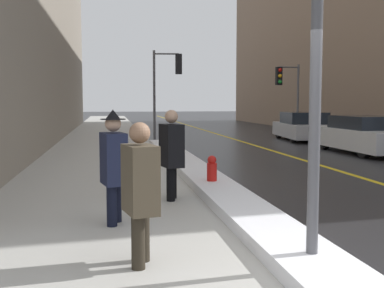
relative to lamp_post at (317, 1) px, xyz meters
name	(u,v)px	position (x,y,z in m)	size (l,w,h in m)	color
sidewalk_slab	(104,147)	(-2.29, 14.45, -2.78)	(4.00, 80.00, 0.01)	#B2AFA8
road_centre_stripe	(252,144)	(3.71, 14.45, -2.78)	(0.16, 80.00, 0.00)	gold
snow_bank_curb	(197,172)	(-0.04, 6.52, -2.69)	(0.83, 17.34, 0.19)	white
lamp_post	(317,1)	(0.00, 0.00, 0.00)	(0.28, 0.28, 4.62)	#515156
traffic_light_near	(169,76)	(0.59, 16.96, 0.14)	(1.31, 0.33, 4.05)	#515156
traffic_light_far	(286,84)	(6.69, 18.43, -0.16)	(1.31, 0.43, 3.64)	#515156
pedestrian_trailing	(140,187)	(-1.77, 0.45, -1.92)	(0.40, 0.56, 1.56)	#2A241B
pedestrian_in_fedora	(114,162)	(-2.03, 2.27, -1.88)	(0.40, 0.56, 1.67)	black
pedestrian_in_glasses	(172,150)	(-0.99, 3.84, -1.88)	(0.42, 0.58, 1.63)	black
parked_car_white	(363,135)	(6.55, 10.64, -2.17)	(1.76, 4.60, 1.29)	silver
parked_car_silver	(303,127)	(6.69, 16.21, -2.18)	(2.25, 4.33, 1.29)	#B2B2B7
fire_hydrant	(212,173)	(-0.07, 4.69, -2.44)	(0.20, 0.20, 0.70)	red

